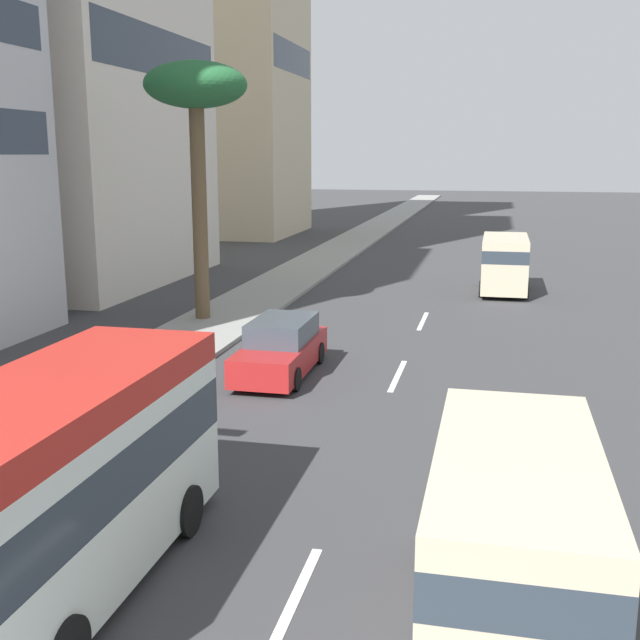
{
  "coord_description": "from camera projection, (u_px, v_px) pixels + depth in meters",
  "views": [
    {
      "loc": [
        -4.07,
        -2.53,
        6.12
      ],
      "look_at": [
        17.39,
        2.32,
        1.42
      ],
      "focal_mm": 43.86,
      "sensor_mm": 36.0,
      "label": 1
    }
  ],
  "objects": [
    {
      "name": "lane_stripe_far",
      "position": [
        423.0,
        321.0,
        29.12
      ],
      "size": [
        3.2,
        0.16,
        0.01
      ],
      "primitive_type": "cube",
      "color": "silver",
      "rests_on": "ground_plane"
    },
    {
      "name": "minibus_lead",
      "position": [
        60.0,
        477.0,
        10.9
      ],
      "size": [
        6.51,
        2.4,
        3.11
      ],
      "rotation": [
        0.0,
        0.0,
        3.14
      ],
      "color": "silver",
      "rests_on": "ground_plane"
    },
    {
      "name": "ground_plane",
      "position": [
        437.0,
        290.0,
        35.75
      ],
      "size": [
        198.0,
        198.0,
        0.0
      ],
      "primitive_type": "plane",
      "color": "#38383A"
    },
    {
      "name": "van_second",
      "position": [
        515.0,
        531.0,
        9.9
      ],
      "size": [
        5.0,
        2.19,
        2.51
      ],
      "color": "beige",
      "rests_on": "ground_plane"
    },
    {
      "name": "lane_stripe_mid",
      "position": [
        398.0,
        376.0,
        21.96
      ],
      "size": [
        3.2,
        0.16,
        0.01
      ],
      "primitive_type": "cube",
      "color": "silver",
      "rests_on": "ground_plane"
    },
    {
      "name": "car_fourth",
      "position": [
        281.0,
        348.0,
        21.99
      ],
      "size": [
        4.57,
        1.78,
        1.57
      ],
      "rotation": [
        0.0,
        0.0,
        3.14
      ],
      "color": "#A51E1E",
      "rests_on": "ground_plane"
    },
    {
      "name": "van_third",
      "position": [
        505.0,
        261.0,
        34.83
      ],
      "size": [
        4.75,
        2.09,
        2.5
      ],
      "color": "beige",
      "rests_on": "ground_plane"
    },
    {
      "name": "sidewalk_right",
      "position": [
        283.0,
        283.0,
        37.31
      ],
      "size": [
        162.0,
        3.25,
        0.15
      ],
      "primitive_type": "cube",
      "color": "gray",
      "rests_on": "ground_plane"
    },
    {
      "name": "palm_tree",
      "position": [
        196.0,
        97.0,
        27.37
      ],
      "size": [
        3.62,
        3.62,
        9.14
      ],
      "color": "brown",
      "rests_on": "sidewalk_right"
    },
    {
      "name": "lane_stripe_near",
      "position": [
        292.0,
        606.0,
        10.79
      ],
      "size": [
        3.2,
        0.16,
        0.01
      ],
      "primitive_type": "cube",
      "color": "silver",
      "rests_on": "ground_plane"
    }
  ]
}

